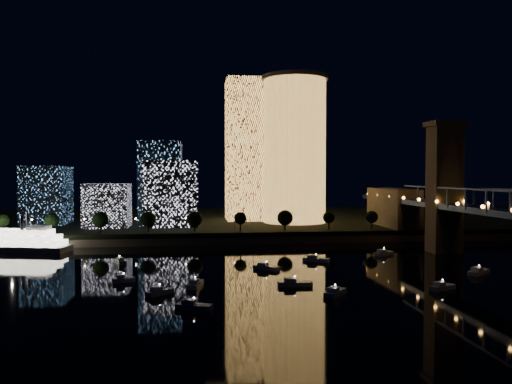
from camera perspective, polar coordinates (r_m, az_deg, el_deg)
ground at (r=136.96m, az=5.66°, el=-10.57°), size 520.00×520.00×0.00m
far_bank at (r=293.25m, az=-1.05°, el=-3.34°), size 420.00×160.00×5.00m
seawall at (r=216.35m, az=0.99°, el=-5.51°), size 420.00×6.00×3.00m
tower_cylindrical at (r=259.74m, az=4.44°, el=4.87°), size 34.00×34.00×75.38m
tower_rectangular at (r=274.71m, az=-0.92°, el=4.81°), size 24.04×24.04×76.50m
midrise_blocks at (r=253.53m, az=-14.05°, el=0.08°), size 85.88×38.96×41.09m
riverboat at (r=217.97m, az=-26.64°, el=-5.07°), size 49.68×20.74×14.69m
motorboats at (r=146.15m, az=4.57°, el=-9.44°), size 116.85×72.82×2.78m
esplanade_trees at (r=219.47m, az=-7.88°, el=-3.07°), size 165.71×6.99×9.00m
street_lamps at (r=225.59m, az=-8.02°, el=-3.30°), size 132.70×0.70×5.65m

